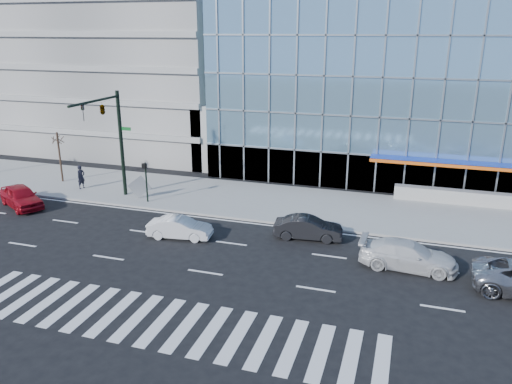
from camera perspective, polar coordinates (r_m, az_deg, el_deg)
ground at (r=30.55m, az=-2.85°, el=-5.88°), size 160.00×160.00×0.00m
sidewalk at (r=37.59m, az=1.38°, el=-1.05°), size 120.00×8.00×0.15m
theatre_building at (r=52.51m, az=22.50°, el=11.40°), size 42.00×26.00×15.00m
parking_garage at (r=60.12m, az=-12.67°, el=15.38°), size 24.00×24.00×20.00m
ramp_block at (r=47.82m, az=-2.16°, el=6.74°), size 6.00×8.00×6.00m
traffic_signal at (r=37.63m, az=-16.54°, el=7.81°), size 1.14×5.74×8.00m
ped_signal_post at (r=37.52m, az=-12.50°, el=1.78°), size 0.30×0.33×3.00m
street_tree_near at (r=44.51m, az=-21.73°, el=5.64°), size 1.10×1.10×4.23m
white_suv at (r=28.43m, az=16.98°, el=-6.93°), size 5.28×2.30×1.51m
white_sedan at (r=31.44m, az=-8.71°, el=-4.05°), size 4.15×1.91×1.32m
dark_sedan at (r=31.12m, az=5.99°, el=-4.11°), size 4.35×1.92×1.39m
red_sedan at (r=40.22m, az=-25.26°, el=-0.47°), size 4.99×3.92×1.59m
pedestrian at (r=42.48m, az=-19.36°, el=1.63°), size 0.63×0.79×1.91m
tilted_panel at (r=38.80m, az=-13.17°, el=0.60°), size 1.57×1.02×1.81m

